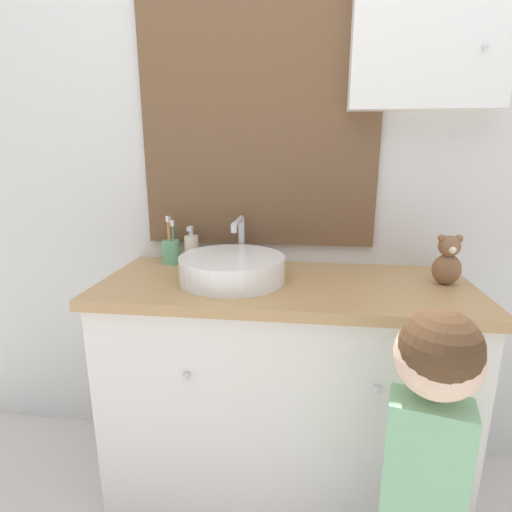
{
  "coord_description": "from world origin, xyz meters",
  "views": [
    {
      "loc": [
        0.06,
        -0.95,
        1.26
      ],
      "look_at": [
        -0.09,
        0.29,
        0.93
      ],
      "focal_mm": 28.0,
      "sensor_mm": 36.0,
      "label": 1
    }
  ],
  "objects_px": {
    "child_figure": "(429,438)",
    "teddy_bear": "(448,261)",
    "sink_basin": "(233,267)",
    "soap_dispenser": "(192,249)",
    "toothbrush_holder": "(171,251)"
  },
  "relations": [
    {
      "from": "toothbrush_holder",
      "to": "child_figure",
      "type": "relative_size",
      "value": 0.2
    },
    {
      "from": "teddy_bear",
      "to": "soap_dispenser",
      "type": "bearing_deg",
      "value": 171.75
    },
    {
      "from": "sink_basin",
      "to": "soap_dispenser",
      "type": "height_order",
      "value": "sink_basin"
    },
    {
      "from": "sink_basin",
      "to": "soap_dispenser",
      "type": "xyz_separation_m",
      "value": [
        -0.19,
        0.17,
        0.01
      ]
    },
    {
      "from": "sink_basin",
      "to": "toothbrush_holder",
      "type": "bearing_deg",
      "value": 147.13
    },
    {
      "from": "sink_basin",
      "to": "soap_dispenser",
      "type": "relative_size",
      "value": 2.71
    },
    {
      "from": "child_figure",
      "to": "teddy_bear",
      "type": "relative_size",
      "value": 5.56
    },
    {
      "from": "sink_basin",
      "to": "teddy_bear",
      "type": "relative_size",
      "value": 2.44
    },
    {
      "from": "sink_basin",
      "to": "teddy_bear",
      "type": "distance_m",
      "value": 0.71
    },
    {
      "from": "toothbrush_holder",
      "to": "child_figure",
      "type": "xyz_separation_m",
      "value": [
        0.82,
        -0.64,
        -0.26
      ]
    },
    {
      "from": "child_figure",
      "to": "teddy_bear",
      "type": "distance_m",
      "value": 0.61
    },
    {
      "from": "toothbrush_holder",
      "to": "soap_dispenser",
      "type": "distance_m",
      "value": 0.09
    },
    {
      "from": "child_figure",
      "to": "teddy_bear",
      "type": "xyz_separation_m",
      "value": [
        0.17,
        0.5,
        0.29
      ]
    },
    {
      "from": "child_figure",
      "to": "teddy_bear",
      "type": "height_order",
      "value": "teddy_bear"
    },
    {
      "from": "sink_basin",
      "to": "toothbrush_holder",
      "type": "xyz_separation_m",
      "value": [
        -0.28,
        0.18,
        0.01
      ]
    }
  ]
}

